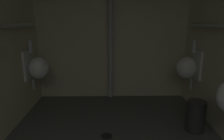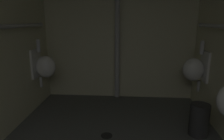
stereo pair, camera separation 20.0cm
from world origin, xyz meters
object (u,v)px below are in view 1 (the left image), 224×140
at_px(standpipe_back_wall, 110,28).
at_px(floor_drain, 107,136).
at_px(waste_bin, 196,116).
at_px(urinal_right_far, 188,67).
at_px(urinal_left_mid, 37,67).

relative_size(standpipe_back_wall, floor_drain, 17.22).
bearing_deg(standpipe_back_wall, waste_bin, -46.85).
distance_m(urinal_right_far, standpipe_back_wall, 1.37).
height_order(urinal_left_mid, standpipe_back_wall, standpipe_back_wall).
xyz_separation_m(standpipe_back_wall, floor_drain, (-0.06, -1.23, -1.23)).
distance_m(urinal_left_mid, urinal_right_far, 2.27).
bearing_deg(urinal_right_far, waste_bin, -99.68).
bearing_deg(standpipe_back_wall, urinal_left_mid, -158.33).
height_order(urinal_left_mid, floor_drain, urinal_left_mid).
xyz_separation_m(urinal_right_far, floor_drain, (-1.22, -0.78, -0.66)).
distance_m(standpipe_back_wall, floor_drain, 1.74).
bearing_deg(waste_bin, standpipe_back_wall, 133.15).
bearing_deg(floor_drain, standpipe_back_wall, 87.27).
relative_size(urinal_right_far, floor_drain, 5.39).
distance_m(urinal_left_mid, standpipe_back_wall, 1.32).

